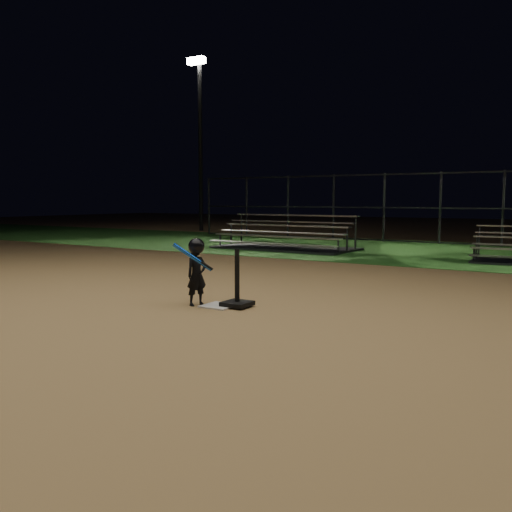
{
  "coord_description": "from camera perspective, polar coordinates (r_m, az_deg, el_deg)",
  "views": [
    {
      "loc": [
        4.53,
        -6.22,
        1.55
      ],
      "look_at": [
        0.0,
        1.0,
        0.65
      ],
      "focal_mm": 37.8,
      "sensor_mm": 36.0,
      "label": 1
    }
  ],
  "objects": [
    {
      "name": "grass_strip",
      "position": [
        16.91,
        16.43,
        0.53
      ],
      "size": [
        60.0,
        8.0,
        0.01
      ],
      "primitive_type": "cube",
      "color": "#204F19",
      "rests_on": "ground"
    },
    {
      "name": "ground",
      "position": [
        7.85,
        -3.9,
        -5.37
      ],
      "size": [
        80.0,
        80.0,
        0.0
      ],
      "primitive_type": "plane",
      "color": "#997545",
      "rests_on": "ground"
    },
    {
      "name": "home_plate",
      "position": [
        7.85,
        -3.9,
        -5.29
      ],
      "size": [
        0.45,
        0.45,
        0.02
      ],
      "primitive_type": "cube",
      "color": "beige",
      "rests_on": "ground"
    },
    {
      "name": "bleacher_left",
      "position": [
        16.81,
        3.03,
        1.47
      ],
      "size": [
        4.41,
        2.24,
        1.07
      ],
      "rotation": [
        0.0,
        0.0,
        -0.03
      ],
      "color": "#BDBDC2",
      "rests_on": "ground"
    },
    {
      "name": "backstop_fence",
      "position": [
        19.75,
        18.91,
        4.82
      ],
      "size": [
        20.08,
        0.08,
        2.5
      ],
      "color": "#38383D",
      "rests_on": "ground"
    },
    {
      "name": "child_batter",
      "position": [
        7.89,
        -6.3,
        -1.45
      ],
      "size": [
        0.46,
        0.56,
        0.99
      ],
      "rotation": [
        0.0,
        0.0,
        1.22
      ],
      "color": "black",
      "rests_on": "ground"
    },
    {
      "name": "batting_tee",
      "position": [
        7.77,
        -2.01,
        -4.15
      ],
      "size": [
        0.38,
        0.38,
        0.82
      ],
      "color": "black",
      "rests_on": "home_plate"
    },
    {
      "name": "light_pole_left",
      "position": [
        27.07,
        -6.0,
        13.19
      ],
      "size": [
        0.9,
        0.53,
        8.3
      ],
      "color": "#2D2D30",
      "rests_on": "ground"
    }
  ]
}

